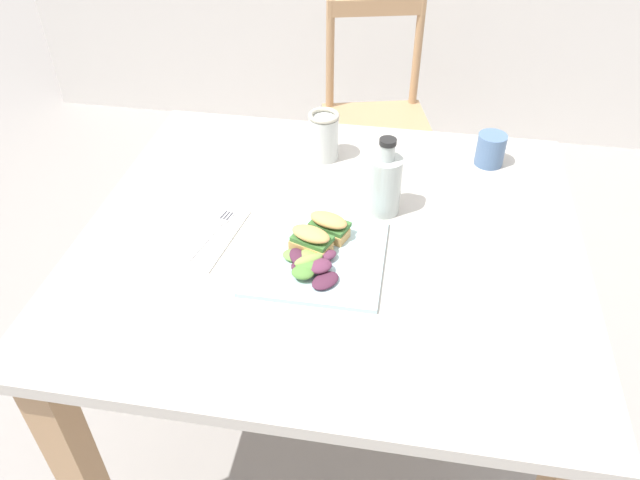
# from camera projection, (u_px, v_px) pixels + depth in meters

# --- Properties ---
(ground_plane) EXTENTS (7.85, 7.85, 0.00)m
(ground_plane) POSITION_uv_depth(u_px,v_px,m) (376.00, 432.00, 1.83)
(ground_plane) COLOR gray
(dining_table) EXTENTS (1.11, 1.01, 0.74)m
(dining_table) POSITION_uv_depth(u_px,v_px,m) (330.00, 275.00, 1.45)
(dining_table) COLOR #BCB7AD
(dining_table) RESTS_ON ground
(chair_wooden_far) EXTENTS (0.49, 0.49, 0.87)m
(chair_wooden_far) POSITION_uv_depth(u_px,v_px,m) (376.00, 121.00, 2.39)
(chair_wooden_far) COLOR tan
(chair_wooden_far) RESTS_ON ground
(plate_lunch) EXTENTS (0.28, 0.28, 0.01)m
(plate_lunch) POSITION_uv_depth(u_px,v_px,m) (317.00, 257.00, 1.31)
(plate_lunch) COLOR silver
(plate_lunch) RESTS_ON dining_table
(sandwich_half_front) EXTENTS (0.10, 0.08, 0.06)m
(sandwich_half_front) POSITION_uv_depth(u_px,v_px,m) (311.00, 239.00, 1.30)
(sandwich_half_front) COLOR tan
(sandwich_half_front) RESTS_ON plate_lunch
(sandwich_half_back) EXTENTS (0.10, 0.08, 0.06)m
(sandwich_half_back) POSITION_uv_depth(u_px,v_px,m) (329.00, 225.00, 1.34)
(sandwich_half_back) COLOR tan
(sandwich_half_back) RESTS_ON plate_lunch
(salad_mixed_greens) EXTENTS (0.14, 0.13, 0.03)m
(salad_mixed_greens) POSITION_uv_depth(u_px,v_px,m) (309.00, 264.00, 1.26)
(salad_mixed_greens) COLOR #4C2338
(salad_mixed_greens) RESTS_ON plate_lunch
(napkin_folded) EXTENTS (0.13, 0.24, 0.00)m
(napkin_folded) POSITION_uv_depth(u_px,v_px,m) (210.00, 236.00, 1.36)
(napkin_folded) COLOR silver
(napkin_folded) RESTS_ON dining_table
(fork_on_napkin) EXTENTS (0.06, 0.18, 0.00)m
(fork_on_napkin) POSITION_uv_depth(u_px,v_px,m) (214.00, 231.00, 1.38)
(fork_on_napkin) COLOR silver
(fork_on_napkin) RESTS_ON napkin_folded
(bottle_cold_brew) EXTENTS (0.08, 0.08, 0.19)m
(bottle_cold_brew) POSITION_uv_depth(u_px,v_px,m) (384.00, 187.00, 1.40)
(bottle_cold_brew) COLOR black
(bottle_cold_brew) RESTS_ON dining_table
(mason_jar_iced_tea) EXTENTS (0.08, 0.08, 0.13)m
(mason_jar_iced_tea) POSITION_uv_depth(u_px,v_px,m) (324.00, 138.00, 1.59)
(mason_jar_iced_tea) COLOR #995623
(mason_jar_iced_tea) RESTS_ON dining_table
(cup_extra_side) EXTENTS (0.07, 0.07, 0.08)m
(cup_extra_side) POSITION_uv_depth(u_px,v_px,m) (491.00, 150.00, 1.58)
(cup_extra_side) COLOR #4C6B93
(cup_extra_side) RESTS_ON dining_table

